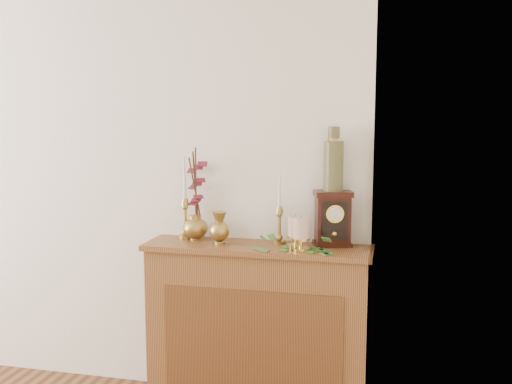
% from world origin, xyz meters
% --- Properties ---
extents(console_shelf, '(1.24, 0.34, 0.93)m').
position_xyz_m(console_shelf, '(1.40, 2.10, 0.44)').
color(console_shelf, brown).
rests_on(console_shelf, ground).
extents(candlestick_left, '(0.08, 0.08, 0.47)m').
position_xyz_m(candlestick_left, '(0.96, 2.17, 1.08)').
color(candlestick_left, '#A18740').
rests_on(candlestick_left, console_shelf).
extents(candlestick_center, '(0.07, 0.07, 0.42)m').
position_xyz_m(candlestick_center, '(1.51, 2.16, 1.07)').
color(candlestick_center, '#A18740').
rests_on(candlestick_center, console_shelf).
extents(bud_vase, '(0.11, 0.11, 0.18)m').
position_xyz_m(bud_vase, '(1.20, 2.07, 1.02)').
color(bud_vase, '#A18740').
rests_on(bud_vase, console_shelf).
extents(ginger_jar, '(0.22, 0.23, 0.52)m').
position_xyz_m(ginger_jar, '(1.03, 2.19, 1.17)').
color(ginger_jar, '#A18740').
rests_on(ginger_jar, console_shelf).
extents(pillar_candle_left, '(0.10, 0.10, 0.19)m').
position_xyz_m(pillar_candle_left, '(1.65, 2.02, 1.03)').
color(pillar_candle_left, gold).
rests_on(pillar_candle_left, console_shelf).
extents(pillar_candle_right, '(0.09, 0.09, 0.18)m').
position_xyz_m(pillar_candle_right, '(1.61, 2.09, 1.02)').
color(pillar_candle_right, gold).
rests_on(pillar_candle_right, console_shelf).
extents(ivy_garland, '(0.51, 0.22, 0.09)m').
position_xyz_m(ivy_garland, '(1.62, 2.03, 0.94)').
color(ivy_garland, '#40732B').
rests_on(ivy_garland, console_shelf).
extents(mantel_clock, '(0.23, 0.19, 0.30)m').
position_xyz_m(mantel_clock, '(1.80, 2.18, 1.08)').
color(mantel_clock, '#340E0A').
rests_on(mantel_clock, console_shelf).
extents(ceramic_vase, '(0.11, 0.11, 0.34)m').
position_xyz_m(ceramic_vase, '(1.79, 2.19, 1.38)').
color(ceramic_vase, '#193223').
rests_on(ceramic_vase, mantel_clock).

